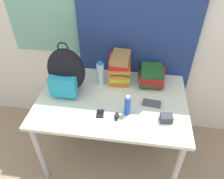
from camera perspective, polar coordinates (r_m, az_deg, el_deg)
wall_back at (r=2.07m, az=1.99°, el=17.63°), size 6.00×0.06×2.50m
curtain_blue at (r=2.01m, az=6.67°, el=16.70°), size 1.09×0.04×2.50m
desk at (r=1.94m, az=0.00°, el=-4.20°), size 1.28×0.86×0.76m
backpack at (r=1.90m, az=-11.91°, el=4.53°), size 0.33×0.26×0.47m
book_stack_left at (r=2.02m, az=2.02°, el=5.72°), size 0.22×0.29×0.28m
book_stack_center at (r=2.05m, az=10.32°, el=3.45°), size 0.25×0.28×0.14m
water_bottle at (r=1.99m, az=-3.04°, el=4.14°), size 0.07×0.07×0.23m
sports_bottle at (r=1.99m, az=0.11°, el=4.18°), size 0.07×0.07×0.24m
sunscreen_bottle at (r=1.70m, az=4.05°, el=-4.23°), size 0.05×0.05×0.18m
cell_phone at (r=1.74m, az=-3.10°, el=-6.31°), size 0.06×0.09×0.02m
sunglasses_case at (r=1.84m, az=10.34°, el=-3.57°), size 0.15×0.07×0.04m
camera_pouch at (r=1.73m, az=14.01°, el=-7.27°), size 0.10×0.08×0.05m
wristwatch at (r=1.73m, az=1.18°, el=-7.05°), size 0.04×0.09×0.01m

